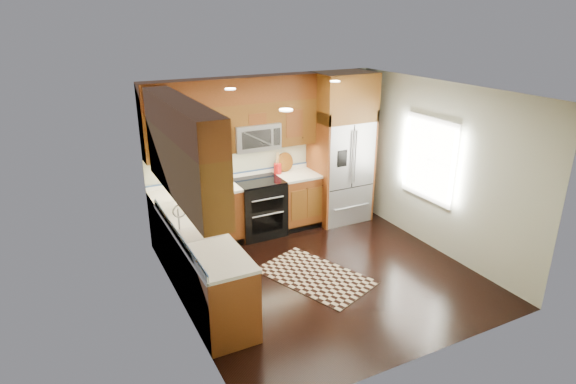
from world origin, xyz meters
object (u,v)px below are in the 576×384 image
knife_block (196,181)px  range (260,208)px  refrigerator (341,148)px  rug (315,276)px  utensil_crock (278,166)px

knife_block → range: bearing=-6.9°
refrigerator → knife_block: size_ratio=9.08×
refrigerator → rug: (-1.44, -1.62, -1.30)m
range → utensil_crock: size_ratio=2.56×
range → rug: size_ratio=0.60×
rug → refrigerator: bearing=27.5°
range → utensil_crock: bearing=25.1°
refrigerator → utensil_crock: size_ratio=7.04×
refrigerator → knife_block: bearing=176.4°
range → utensil_crock: utensil_crock is taller
knife_block → utensil_crock: size_ratio=0.78×
range → knife_block: size_ratio=3.30×
knife_block → utensil_crock: 1.46m
range → utensil_crock: 0.77m
rug → knife_block: size_ratio=5.46×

